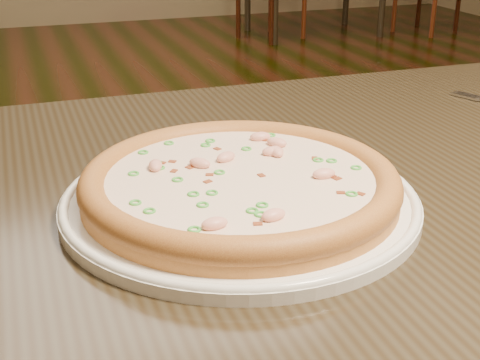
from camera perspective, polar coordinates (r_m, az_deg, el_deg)
name	(u,v)px	position (r m, az deg, el deg)	size (l,w,h in m)	color
ground	(284,287)	(1.96, 3.81, -9.07)	(9.00, 9.00, 0.00)	black
hero_table	(320,250)	(0.81, 6.87, -5.93)	(1.20, 0.80, 0.75)	black
plate	(240,199)	(0.68, 0.00, -1.64)	(0.36, 0.36, 0.02)	white
pizza	(240,183)	(0.68, 0.00, -0.22)	(0.32, 0.32, 0.03)	#BC8142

